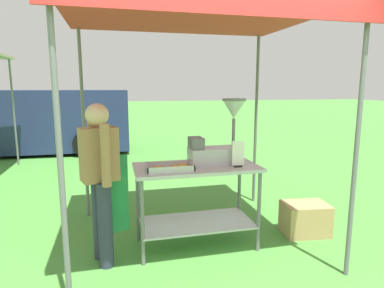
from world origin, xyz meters
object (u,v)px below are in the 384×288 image
donut_cart (196,188)px  van_navy (21,120)px  donut_fryer (219,140)px  donut_tray (169,169)px  menu_sign (238,156)px  stall_canopy (194,20)px  supply_crate (305,219)px  vendor (101,176)px

donut_cart → van_navy: (-3.27, 6.32, 0.21)m
donut_fryer → van_navy: 7.20m
donut_cart → donut_tray: bearing=-155.9°
donut_tray → van_navy: (-2.95, 6.47, -0.06)m
donut_tray → menu_sign: 0.75m
donut_cart → donut_tray: size_ratio=2.81×
stall_canopy → menu_sign: (0.42, -0.25, -1.41)m
donut_cart → menu_sign: (0.42, -0.15, 0.37)m
donut_fryer → supply_crate: (1.08, -0.09, -0.99)m
donut_fryer → supply_crate: size_ratio=1.27×
supply_crate → menu_sign: bearing=-172.3°
vendor → donut_cart: bearing=7.0°
donut_cart → donut_fryer: 0.58m
donut_fryer → vendor: donut_fryer is taller
donut_tray → van_navy: van_navy is taller
stall_canopy → donut_fryer: size_ratio=3.73×
vendor → supply_crate: 2.46m
donut_cart → supply_crate: donut_cart is taller
donut_fryer → menu_sign: bearing=-56.1°
donut_tray → menu_sign: bearing=-0.6°
stall_canopy → menu_sign: size_ratio=9.54×
van_navy → supply_crate: bearing=-53.9°
van_navy → donut_cart: bearing=-62.6°
supply_crate → stall_canopy: bearing=174.8°
menu_sign → vendor: vendor is taller
donut_cart → menu_sign: size_ratio=4.77×
donut_fryer → supply_crate: donut_fryer is taller
menu_sign → vendor: bearing=178.8°
donut_tray → van_navy: 7.11m
donut_cart → vendor: vendor is taller
donut_cart → van_navy: bearing=117.4°
donut_cart → menu_sign: bearing=-20.0°
supply_crate → van_navy: (-4.63, 6.35, 0.69)m
stall_canopy → supply_crate: bearing=-5.2°
menu_sign → stall_canopy: bearing=149.1°
vendor → van_navy: bearing=109.4°
donut_cart → donut_fryer: donut_fryer is taller
donut_fryer → vendor: 1.31m
menu_sign → vendor: (-1.42, 0.03, -0.14)m
van_navy → menu_sign: bearing=-60.3°
stall_canopy → supply_crate: 2.63m
donut_tray → van_navy: size_ratio=0.08×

